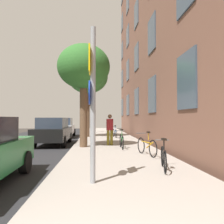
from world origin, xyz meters
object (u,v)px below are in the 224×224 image
Objects in this scene: bicycle_1 at (147,146)px; bicycle_2 at (122,141)px; bicycle_3 at (115,133)px; car_2 at (63,127)px; pedestrian_0 at (110,128)px; sign_post at (92,96)px; car_1 at (53,131)px; tree_far at (88,77)px; traffic_light at (90,109)px; tree_near at (84,68)px; bicycle_0 at (164,157)px.

bicycle_1 is 2.31m from bicycle_2.
bicycle_3 is (-0.57, 8.60, -0.01)m from bicycle_1.
pedestrian_0 is at bearing -63.38° from car_2.
car_1 is (-2.45, 8.64, -1.26)m from sign_post.
bicycle_3 is (1.54, 12.34, -1.62)m from sign_post.
tree_far is 10.71m from bicycle_1.
pedestrian_0 is at bearing 110.60° from bicycle_2.
traffic_light is 0.67× the size of tree_near.
bicycle_0 is 0.95× the size of bicycle_2.
pedestrian_0 is (-0.69, -5.09, 0.60)m from bicycle_3.
tree_far is 4.00× the size of bicycle_0.
bicycle_3 is (2.05, -6.29, -2.10)m from traffic_light.
car_2 is at bearing 149.76° from tree_far.
traffic_light is 2.13× the size of pedestrian_0.
sign_post is 1.00× the size of traffic_light.
sign_post reaches higher than bicycle_0.
bicycle_1 is 8.62m from bicycle_3.
car_2 is at bearing 92.62° from car_1.
car_1 is 5.72m from car_2.
bicycle_3 is (0.19, 6.42, -0.00)m from bicycle_2.
traffic_light is 6.00m from tree_far.
bicycle_2 is 1.54m from pedestrian_0.
bicycle_3 is 5.17m from pedestrian_0.
tree_far reaches higher than traffic_light.
bicycle_2 is (1.86, -12.72, -2.09)m from traffic_light.
bicycle_0 is at bearing -91.75° from bicycle_1.
pedestrian_0 is 0.38× the size of car_2.
bicycle_0 is at bearing -58.87° from car_1.
sign_post reaches higher than bicycle_1.
tree_far reaches higher than bicycle_1.
traffic_light is at bearing 96.80° from pedestrian_0.
tree_near is 3.09× the size of bicycle_1.
tree_far reaches higher than car_1.
car_1 is at bearing 105.86° from sign_post.
sign_post is 2.87m from bicycle_0.
tree_near reaches higher than sign_post.
tree_far is at bearing 103.69° from pedestrian_0.
bicycle_1 is (2.11, 3.74, -1.61)m from sign_post.
traffic_light is at bearing 89.27° from tree_far.
tree_far is 3.60× the size of bicycle_1.
pedestrian_0 is (-0.50, 1.33, 0.60)m from bicycle_2.
tree_near reaches higher than bicycle_1.
car_2 is (-2.16, 7.72, -3.37)m from tree_near.
pedestrian_0 reaches higher than bicycle_1.
bicycle_0 is (2.59, -5.42, -3.74)m from tree_near.
bicycle_0 is (2.03, 1.21, -1.63)m from sign_post.
bicycle_3 is 1.01× the size of pedestrian_0.
bicycle_1 is 1.06× the size of bicycle_2.
bicycle_1 is 1.02× the size of pedestrian_0.
pedestrian_0 is at bearing 83.36° from sign_post.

